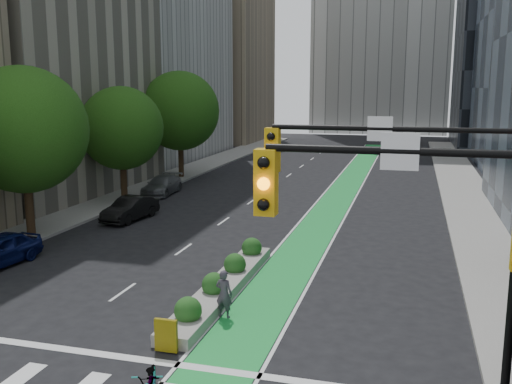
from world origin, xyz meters
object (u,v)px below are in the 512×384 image
Objects in this scene: median_planter at (223,283)px; parked_car_left_far at (162,185)px; parked_car_left_mid at (130,209)px; cyclist at (224,294)px.

parked_car_left_far is at bearing 121.01° from median_planter.
parked_car_left_mid is at bearing -81.64° from parked_car_left_far.
cyclist is at bearing -44.21° from parked_car_left_mid.
parked_car_left_mid is (-9.05, 9.83, 0.31)m from median_planter.
median_planter is at bearing -40.70° from parked_car_left_mid.
cyclist is at bearing -70.66° from median_planter.
parked_car_left_mid is 0.90× the size of parked_car_left_far.
parked_car_left_far reaches higher than median_planter.
parked_car_left_far is (-10.70, 17.80, 0.29)m from median_planter.
median_planter is at bearing -60.76° from cyclist.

